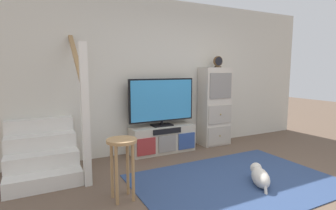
# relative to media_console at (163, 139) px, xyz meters

# --- Properties ---
(ground_plane) EXTENTS (20.00, 20.00, 0.00)m
(ground_plane) POSITION_rel_media_console_xyz_m (0.30, -2.19, -0.24)
(ground_plane) COLOR brown
(back_wall) EXTENTS (6.40, 0.12, 2.70)m
(back_wall) POSITION_rel_media_console_xyz_m (0.30, 0.27, 1.11)
(back_wall) COLOR beige
(back_wall) RESTS_ON ground_plane
(area_rug) EXTENTS (2.60, 1.80, 0.01)m
(area_rug) POSITION_rel_media_console_xyz_m (0.30, -1.59, -0.23)
(area_rug) COLOR navy
(area_rug) RESTS_ON ground_plane
(media_console) EXTENTS (1.17, 0.38, 0.48)m
(media_console) POSITION_rel_media_console_xyz_m (0.00, 0.00, 0.00)
(media_console) COLOR #BCB29E
(media_console) RESTS_ON ground_plane
(television) EXTENTS (1.22, 0.22, 0.84)m
(television) POSITION_rel_media_console_xyz_m (0.00, 0.02, 0.68)
(television) COLOR black
(television) RESTS_ON media_console
(side_cabinet) EXTENTS (0.58, 0.38, 1.51)m
(side_cabinet) POSITION_rel_media_console_xyz_m (1.14, 0.01, 0.51)
(side_cabinet) COLOR beige
(side_cabinet) RESTS_ON ground_plane
(desk_clock) EXTENTS (0.19, 0.08, 0.21)m
(desk_clock) POSITION_rel_media_console_xyz_m (1.18, -0.00, 1.38)
(desk_clock) COLOR #4C3823
(desk_clock) RESTS_ON side_cabinet
(staircase) EXTENTS (1.00, 1.36, 2.20)m
(staircase) POSITION_rel_media_console_xyz_m (-1.94, 0.01, 0.13)
(staircase) COLOR silver
(staircase) RESTS_ON ground_plane
(bar_stool_near) EXTENTS (0.34, 0.34, 0.70)m
(bar_stool_near) POSITION_rel_media_console_xyz_m (-1.17, -1.36, 0.29)
(bar_stool_near) COLOR #A37A4C
(bar_stool_near) RESTS_ON ground_plane
(dog) EXTENTS (0.39, 0.50, 0.23)m
(dog) POSITION_rel_media_console_xyz_m (0.50, -1.80, -0.12)
(dog) COLOR beige
(dog) RESTS_ON ground_plane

